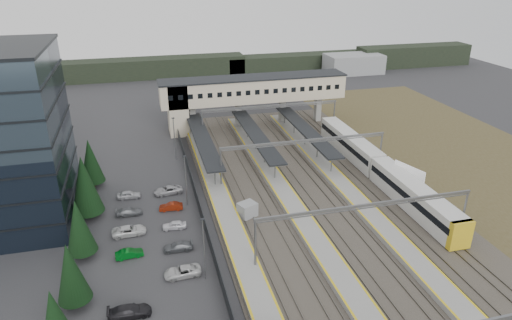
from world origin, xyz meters
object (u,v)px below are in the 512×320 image
object	(u,v)px
relay_cabin_far	(247,210)
train	(379,168)
billboard	(409,176)
footbridge	(241,93)

from	to	relation	value
relay_cabin_far	train	world-z (taller)	train
train	billboard	bearing A→B (deg)	-71.46
footbridge	billboard	xyz separation A→B (m)	(18.20, -37.19, -4.65)
relay_cabin_far	train	bearing A→B (deg)	14.38
footbridge	train	world-z (taller)	footbridge
relay_cabin_far	train	xyz separation A→B (m)	(24.02, 6.16, 1.09)
footbridge	train	xyz separation A→B (m)	(16.30, -31.50, -5.72)
footbridge	train	bearing A→B (deg)	-62.65
billboard	relay_cabin_far	bearing A→B (deg)	-178.95
train	footbridge	bearing A→B (deg)	117.35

